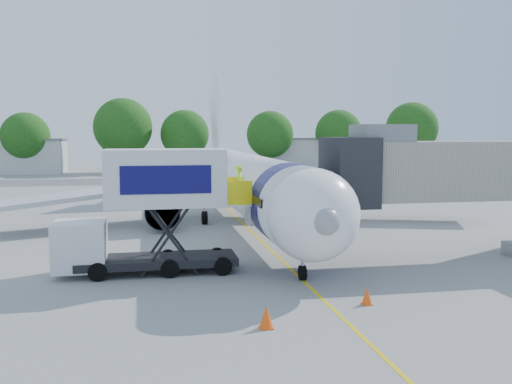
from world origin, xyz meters
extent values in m
plane|color=gray|center=(0.00, 0.00, 0.00)|extent=(160.00, 160.00, 0.00)
cube|color=yellow|center=(0.00, 0.00, 0.01)|extent=(0.15, 70.00, 0.01)
cube|color=#59595B|center=(0.00, 42.00, 0.00)|extent=(120.00, 10.00, 0.01)
cylinder|color=white|center=(0.00, 3.00, 3.00)|extent=(3.70, 28.00, 3.70)
sphere|color=white|center=(0.00, -11.00, 3.00)|extent=(3.70, 3.70, 3.70)
sphere|color=gray|center=(0.00, -12.55, 3.00)|extent=(1.10, 1.10, 1.10)
cone|color=white|center=(0.00, 20.00, 3.00)|extent=(3.70, 6.00, 3.70)
cube|color=white|center=(0.00, 21.00, 7.20)|extent=(0.35, 7.26, 8.29)
cube|color=#BBBEC0|center=(9.00, 6.50, 2.30)|extent=(16.17, 9.32, 1.42)
cube|color=#BBBEC0|center=(-9.00, 6.50, 2.30)|extent=(16.17, 9.32, 1.42)
cylinder|color=#999BA0|center=(5.50, 4.50, 1.30)|extent=(2.10, 3.60, 2.10)
cylinder|color=#999BA0|center=(-5.50, 4.50, 1.30)|extent=(2.10, 3.60, 2.10)
cube|color=black|center=(0.00, -11.30, 3.45)|extent=(2.60, 1.39, 0.81)
cylinder|color=#0D0B4E|center=(0.00, -8.00, 3.00)|extent=(3.73, 2.00, 3.73)
cylinder|color=silver|center=(0.00, -9.50, 0.75)|extent=(0.16, 0.16, 1.50)
cylinder|color=black|center=(0.00, -9.50, 0.32)|extent=(0.25, 0.64, 0.64)
cylinder|color=black|center=(2.60, 6.00, 0.45)|extent=(0.35, 0.90, 0.90)
cylinder|color=black|center=(-2.60, 6.00, 0.45)|extent=(0.35, 0.90, 0.90)
cube|color=#A9A391|center=(9.00, -7.00, 4.40)|extent=(13.60, 2.60, 2.80)
cube|color=black|center=(2.90, -7.00, 4.40)|extent=(2.00, 3.20, 3.20)
cube|color=slate|center=(4.50, -7.00, 6.20)|extent=(2.40, 2.40, 0.80)
cylinder|color=black|center=(11.60, -7.00, 0.35)|extent=(0.30, 0.70, 0.70)
cube|color=black|center=(-6.00, -7.00, 0.55)|extent=(7.00, 2.30, 0.35)
cube|color=silver|center=(-9.30, -7.00, 1.35)|extent=(2.20, 2.20, 2.10)
cube|color=black|center=(-9.30, -7.00, 1.80)|extent=(1.90, 2.10, 0.70)
cube|color=silver|center=(-5.60, -7.00, 4.25)|extent=(5.20, 2.40, 2.50)
cube|color=#0D0B4E|center=(-5.60, -8.22, 4.25)|extent=(3.80, 0.04, 1.20)
cube|color=silver|center=(-2.45, -7.00, 3.05)|extent=(1.10, 2.20, 0.10)
cube|color=yellow|center=(-2.45, -8.05, 3.60)|extent=(1.10, 0.06, 1.10)
cube|color=yellow|center=(-2.45, -5.95, 3.60)|extent=(1.10, 0.06, 1.10)
cylinder|color=black|center=(-3.20, -8.05, 0.40)|extent=(0.80, 0.25, 0.80)
cylinder|color=black|center=(-3.20, -5.95, 0.40)|extent=(0.80, 0.25, 0.80)
cylinder|color=black|center=(-8.50, -8.05, 0.40)|extent=(0.80, 0.25, 0.80)
cylinder|color=black|center=(-8.50, -5.95, 0.40)|extent=(0.80, 0.25, 0.80)
imported|color=#B3FA1A|center=(-2.26, -7.00, 3.92)|extent=(0.48, 0.65, 1.65)
cube|color=silver|center=(3.98, -15.88, 0.69)|extent=(3.62, 2.11, 1.39)
cube|color=#0D0B4E|center=(3.98, -15.88, 1.14)|extent=(2.14, 1.87, 0.35)
cylinder|color=black|center=(2.67, -16.71, 0.35)|extent=(0.71, 0.31, 0.69)
cylinder|color=black|center=(2.53, -15.33, 0.35)|extent=(0.71, 0.31, 0.69)
cylinder|color=black|center=(5.29, -15.06, 0.35)|extent=(0.71, 0.31, 0.69)
cone|color=#FE500D|center=(1.38, -13.26, 0.31)|extent=(0.39, 0.39, 0.63)
cube|color=#FE500D|center=(1.38, -13.26, 0.02)|extent=(0.36, 0.36, 0.04)
cone|color=#FE500D|center=(-2.73, -15.03, 0.37)|extent=(0.47, 0.47, 0.74)
cube|color=#FE500D|center=(-2.73, -15.03, 0.02)|extent=(0.43, 0.43, 0.04)
cube|color=beige|center=(-28.00, 60.00, 2.50)|extent=(18.00, 8.00, 5.00)
cube|color=slate|center=(-28.00, 60.00, 5.15)|extent=(18.40, 8.40, 0.30)
cube|color=beige|center=(22.00, 62.00, 2.50)|extent=(16.00, 7.00, 5.00)
cube|color=slate|center=(22.00, 62.00, 5.15)|extent=(16.40, 7.40, 0.30)
cylinder|color=#382314|center=(-24.09, 57.69, 1.62)|extent=(0.56, 0.56, 3.24)
sphere|color=#134913|center=(-24.09, 57.69, 5.59)|extent=(7.21, 7.21, 7.21)
cylinder|color=#382314|center=(-9.94, 58.47, 2.03)|extent=(0.56, 0.56, 4.06)
sphere|color=#134913|center=(-9.94, 58.47, 6.99)|extent=(9.02, 9.02, 9.02)
cylinder|color=#382314|center=(-0.44, 58.45, 1.72)|extent=(0.56, 0.56, 3.44)
sphere|color=#134913|center=(-0.44, 58.45, 5.92)|extent=(7.64, 7.64, 7.64)
cylinder|color=#382314|center=(13.29, 58.34, 1.71)|extent=(0.56, 0.56, 3.42)
sphere|color=#134913|center=(13.29, 58.34, 5.89)|extent=(7.60, 7.60, 7.60)
cylinder|color=#382314|center=(25.14, 58.88, 1.76)|extent=(0.56, 0.56, 3.52)
sphere|color=#134913|center=(25.14, 58.88, 6.06)|extent=(7.82, 7.82, 7.82)
cylinder|color=#382314|center=(38.46, 59.35, 2.01)|extent=(0.56, 0.56, 4.01)
sphere|color=#134913|center=(38.46, 59.35, 6.91)|extent=(8.92, 8.92, 8.92)
camera|label=1|loc=(-6.37, -32.31, 6.24)|focal=40.00mm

